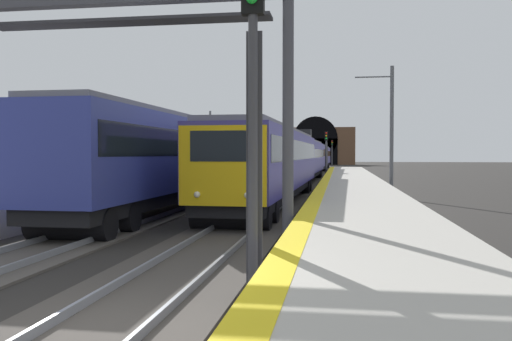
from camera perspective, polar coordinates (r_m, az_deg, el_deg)
ground_plane at (r=8.09m, az=-16.67°, el=-16.49°), size 320.00×320.00×0.00m
platform_right at (r=7.26m, az=14.70°, el=-14.56°), size 112.00×3.58×0.98m
platform_right_edge_strip at (r=7.14m, az=2.11°, el=-10.66°), size 112.00×0.50×0.01m
track_main_line at (r=8.08m, az=-16.67°, el=-16.21°), size 160.00×3.13×0.21m
train_main_approaching at (r=57.84m, az=5.55°, el=1.43°), size 83.61×3.31×4.65m
train_adjacent_platform at (r=42.79m, az=-1.31°, el=1.67°), size 58.07×3.02×4.22m
railway_signal_near at (r=9.25m, az=-0.31°, el=8.15°), size 0.39×0.38×5.94m
railway_signal_mid at (r=60.39m, az=7.47°, el=2.28°), size 0.39×0.38×5.02m
railway_signal_far at (r=106.88m, az=8.08°, el=2.12°), size 0.39×0.38×5.21m
overhead_signal_gantry at (r=14.60m, az=-13.49°, el=11.95°), size 0.70×8.63×6.74m
tunnel_portal at (r=124.01m, az=6.34°, el=2.61°), size 2.27×17.92×11.00m
catenary_mast_near at (r=31.46m, az=14.14°, el=4.17°), size 0.22×2.18×7.49m
catenary_mast_far at (r=58.19m, az=-4.84°, el=2.92°), size 0.22×2.00×7.13m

